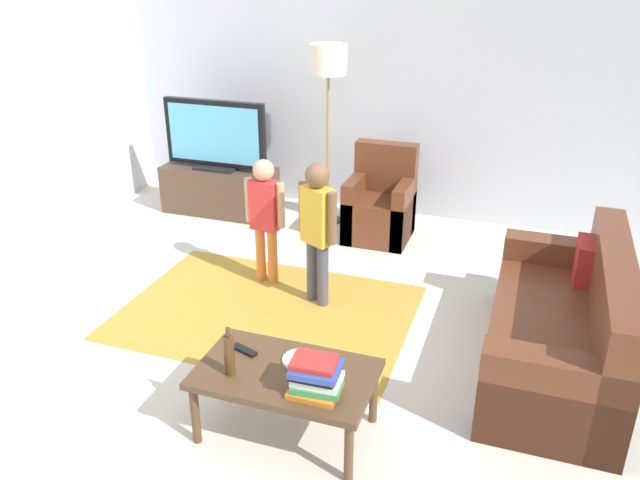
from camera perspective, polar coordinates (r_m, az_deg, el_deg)
The scene contains 15 objects.
ground at distance 4.46m, azimuth -2.58°, elevation -10.66°, with size 7.80×7.80×0.00m, color beige.
wall_back at distance 6.64m, azimuth 7.04°, elevation 13.67°, with size 6.00×0.12×2.70m, color silver.
area_rug at distance 5.01m, azimuth -4.75°, elevation -6.38°, with size 2.20×1.60×0.01m, color #B28C33.
tv_stand at distance 6.88m, azimuth -8.92°, elevation 4.36°, with size 1.20×0.44×0.50m.
tv at distance 6.68m, azimuth -9.34°, elevation 9.18°, with size 1.10×0.28×0.71m.
couch at distance 4.51m, azimuth 21.19°, elevation -7.69°, with size 0.80×1.80×0.86m.
armchair at distance 6.22m, azimuth 5.43°, elevation 2.92°, with size 0.60×0.60×0.90m.
floor_lamp at distance 6.24m, azimuth 0.74°, elevation 14.97°, with size 0.36×0.36×1.78m.
child_near_tv at distance 5.20m, azimuth -4.93°, elevation 2.65°, with size 0.36×0.17×1.07m.
child_center at distance 4.83m, azimuth -0.24°, elevation 1.65°, with size 0.35×0.24×1.15m.
coffee_table at distance 3.67m, azimuth -3.09°, elevation -12.22°, with size 1.00×0.60×0.42m.
book_stack at distance 3.44m, azimuth -0.38°, elevation -12.10°, with size 0.28×0.23×0.20m.
bottle at distance 3.59m, azimuth -8.10°, elevation -10.10°, with size 0.06×0.06×0.30m.
tv_remote at distance 3.82m, azimuth -6.77°, elevation -9.72°, with size 0.17×0.05×0.02m, color black.
plate at distance 3.71m, azimuth -1.67°, elevation -10.64°, with size 0.22×0.22×0.02m.
Camera 1 is at (1.39, -3.38, 2.55)m, focal length 35.87 mm.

